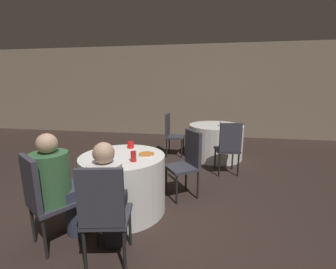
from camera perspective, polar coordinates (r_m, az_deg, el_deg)
ground_plane at (r=3.04m, az=-7.98°, el=-19.65°), size 16.00×16.00×0.00m
wall_back at (r=7.22m, az=3.33°, el=10.85°), size 16.00×0.06×2.80m
table_near at (r=3.01m, az=-11.20°, el=-12.01°), size 1.07×1.07×0.74m
table_far at (r=5.13m, az=11.96°, el=-1.71°), size 1.18×1.18×0.74m
chair_near_southwest at (r=2.56m, az=-29.38°, el=-13.17°), size 0.55×0.55×0.97m
chair_near_south at (r=2.10m, az=-15.92°, el=-17.72°), size 0.47×0.47×0.97m
chair_near_northeast at (r=3.27m, az=5.09°, el=-6.01°), size 0.56×0.56×0.97m
chair_far_west at (r=5.15m, az=0.77°, el=0.91°), size 0.41×0.40×0.97m
chair_far_south at (r=4.14m, az=15.18°, el=-2.44°), size 0.47×0.47×0.97m
person_white_shirt at (r=2.25m, az=-14.76°, el=-15.66°), size 0.35×0.49×1.14m
person_green_jacket at (r=2.59m, az=-25.94°, el=-11.81°), size 0.47×0.50×1.16m
pizza_plate_near at (r=2.86m, az=-5.46°, el=-5.00°), size 0.23×0.23×0.02m
soda_can_red at (r=2.62m, az=-8.76°, el=-5.53°), size 0.07×0.07×0.12m
soda_can_silver at (r=2.67m, az=-14.25°, el=-5.46°), size 0.07×0.07×0.12m
cup_near at (r=3.18m, az=-9.46°, el=-2.62°), size 0.09×0.09×0.09m
cup_far at (r=4.94m, az=13.45°, el=2.72°), size 0.09×0.09×0.11m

